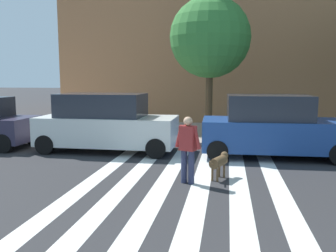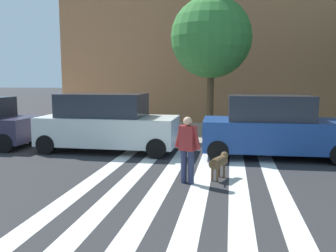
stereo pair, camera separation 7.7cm
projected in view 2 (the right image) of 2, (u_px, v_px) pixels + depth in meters
ground_plane at (190, 210)px, 6.96m from camera, size 160.00×160.00×0.00m
sidewalk_far at (213, 133)px, 16.27m from camera, size 80.00×6.00×0.15m
crosswalk_stripes at (170, 209)px, 7.03m from camera, size 4.95×12.48×0.01m
parked_car_behind_first at (107, 123)px, 12.50m from camera, size 4.78×1.99×2.02m
parked_car_third_in_line at (273, 127)px, 11.54m from camera, size 4.60×2.16×2.01m
street_tree_nearest at (211, 38)px, 14.55m from camera, size 3.30×3.30×5.70m
pedestrian_dog_walker at (188, 146)px, 8.63m from camera, size 0.68×0.37×1.64m
dog_on_leash at (219, 162)px, 9.08m from camera, size 0.51×0.97×0.65m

